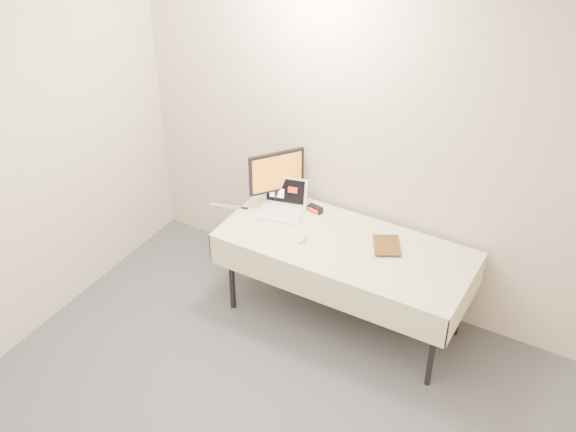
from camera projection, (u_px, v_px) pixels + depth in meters
The scene contains 9 objects.
back_wall at pixel (377, 144), 5.22m from camera, with size 4.00×0.10×2.70m, color beige.
table at pixel (345, 251), 5.27m from camera, with size 1.86×0.81×0.74m.
laptop at pixel (283, 204), 5.57m from camera, with size 0.41×0.38×0.24m.
monitor at pixel (276, 174), 5.53m from camera, with size 0.29×0.37×0.46m.
book at pixel (375, 233), 5.14m from camera, with size 0.19×0.02×0.25m, color brown.
alarm_clock at pixel (315, 209), 5.57m from camera, with size 0.12×0.07×0.05m.
clicker at pixel (302, 240), 5.26m from camera, with size 0.05×0.10×0.02m, color silver.
paper_form at pixel (375, 253), 5.15m from camera, with size 0.12×0.30×0.00m, color #BDE3B5.
usb_dongle at pixel (244, 208), 5.62m from camera, with size 0.06×0.02×0.01m, color black.
Camera 1 is at (1.74, -1.82, 3.85)m, focal length 45.00 mm.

